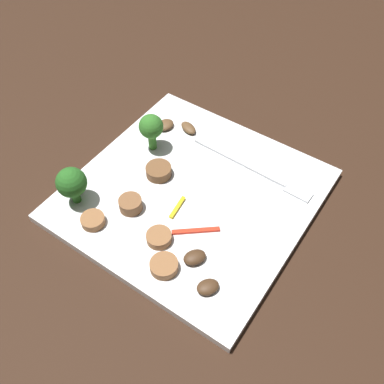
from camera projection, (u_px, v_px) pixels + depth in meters
The scene contains 16 objects.
ground_plane at pixel (192, 198), 0.57m from camera, with size 1.40×1.40×0.00m, color black.
plate at pixel (192, 195), 0.56m from camera, with size 0.29×0.29×0.01m, color white.
fork at pixel (259, 172), 0.58m from camera, with size 0.18×0.02×0.00m.
broccoli_floret_0 at pixel (72, 183), 0.52m from camera, with size 0.04×0.04×0.05m.
broccoli_floret_1 at pixel (151, 128), 0.58m from camera, with size 0.03×0.03×0.06m.
sausage_slice_0 at pixel (93, 220), 0.52m from camera, with size 0.03×0.03×0.01m, color brown.
sausage_slice_1 at pixel (164, 266), 0.48m from camera, with size 0.03×0.03×0.01m, color brown.
sausage_slice_2 at pixel (131, 204), 0.54m from camera, with size 0.03×0.03×0.02m, color brown.
sausage_slice_3 at pixel (159, 237), 0.51m from camera, with size 0.03×0.03×0.01m, color brown.
sausage_slice_4 at pixel (160, 170), 0.57m from camera, with size 0.03×0.03×0.01m, color brown.
mushroom_0 at pixel (208, 287), 0.47m from camera, with size 0.03×0.02×0.01m, color #422B19.
mushroom_1 at pixel (188, 128), 0.63m from camera, with size 0.03×0.02×0.01m, color brown.
mushroom_2 at pixel (165, 125), 0.63m from camera, with size 0.03×0.02×0.01m, color brown.
mushroom_3 at pixel (195, 257), 0.49m from camera, with size 0.03×0.02×0.01m, color #422B19.
pepper_strip_0 at pixel (176, 207), 0.54m from camera, with size 0.04×0.00×0.00m, color yellow.
pepper_strip_1 at pixel (196, 231), 0.52m from camera, with size 0.06×0.01×0.00m, color red.
Camera 1 is at (0.20, -0.29, 0.44)m, focal length 40.65 mm.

